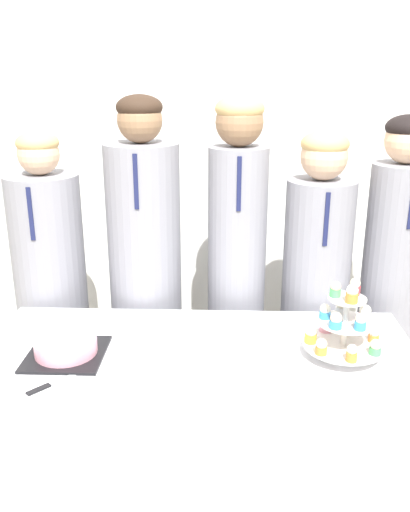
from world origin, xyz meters
The scene contains 10 objects.
wall_back centered at (0.00, 1.52, 1.35)m, with size 9.00×0.06×2.70m.
table centered at (0.00, 0.33, 0.36)m, with size 1.54×0.67×0.71m.
round_cake centered at (-0.46, 0.27, 0.76)m, with size 0.27×0.27×0.10m.
cake_knife centered at (-0.46, 0.08, 0.71)m, with size 0.19×0.20×0.01m.
cupcake_stand centered at (0.50, 0.31, 0.83)m, with size 0.28×0.28×0.28m.
student_0 centered at (-0.70, 0.86, 0.66)m, with size 0.32×0.32×1.42m.
student_1 centered at (-0.27, 0.86, 0.74)m, with size 0.32×0.32×1.57m.
student_2 centered at (0.14, 0.86, 0.78)m, with size 0.25×0.26×1.57m.
student_3 centered at (0.49, 0.86, 0.68)m, with size 0.30×0.30×1.43m.
student_4 centered at (0.82, 0.86, 0.73)m, with size 0.27×0.27×1.49m.
Camera 1 is at (0.08, -1.39, 1.65)m, focal length 38.00 mm.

